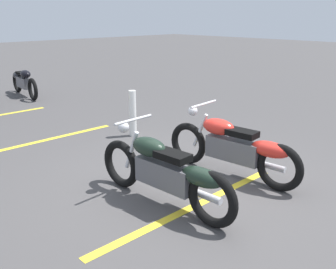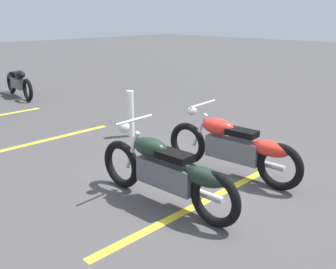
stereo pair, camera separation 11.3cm
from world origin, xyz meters
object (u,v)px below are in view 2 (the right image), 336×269
motorcycle_bright_foreground (234,147)px  motorcycle_dark_foreground (167,172)px  motorcycle_row_far_left (18,82)px  bollard_post (130,114)px

motorcycle_bright_foreground → motorcycle_dark_foreground: 1.34m
motorcycle_dark_foreground → motorcycle_row_far_left: bearing=-15.3°
motorcycle_dark_foreground → bollard_post: size_ratio=2.45×
motorcycle_bright_foreground → bollard_post: 2.59m
motorcycle_bright_foreground → motorcycle_row_far_left: 7.83m
motorcycle_row_far_left → bollard_post: size_ratio=2.29×
motorcycle_bright_foreground → motorcycle_row_far_left: size_ratio=1.07×
motorcycle_bright_foreground → motorcycle_dark_foreground: same height
motorcycle_row_far_left → bollard_post: (-5.24, 0.16, 0.03)m
motorcycle_dark_foreground → bollard_post: (2.53, -1.54, -0.01)m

